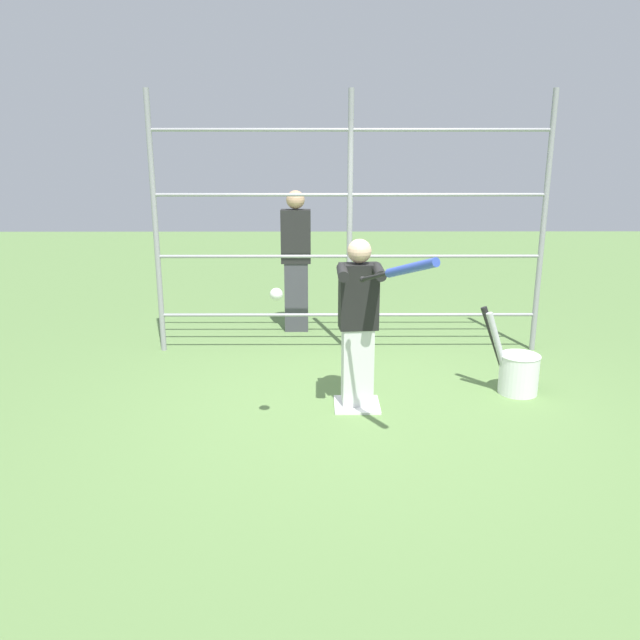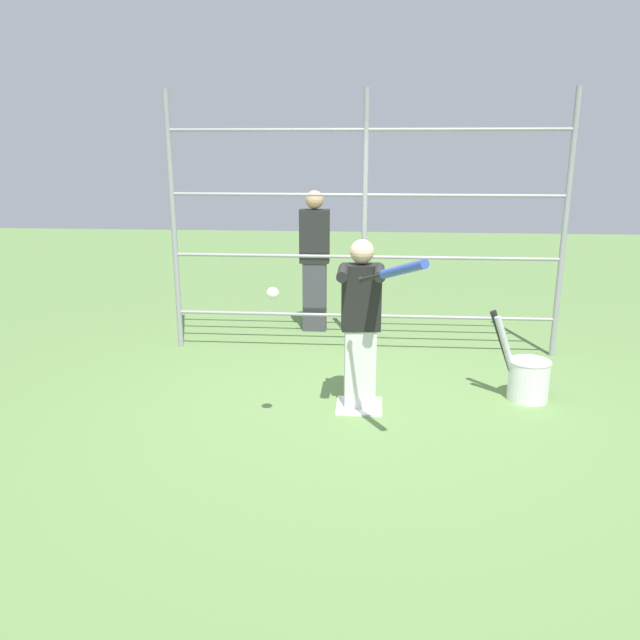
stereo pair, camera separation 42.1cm
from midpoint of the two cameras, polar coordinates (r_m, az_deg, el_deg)
The scene contains 8 objects.
ground_plane at distance 5.59m, azimuth 5.78°, elevation -7.96°, with size 24.00×24.00×0.00m, color #608447.
home_plate at distance 5.59m, azimuth 5.78°, elevation -7.87°, with size 0.40×0.40×0.02m.
fence_backstop at distance 6.78m, azimuth 5.88°, elevation 8.51°, with size 4.25×0.06×2.81m.
batter at distance 5.31m, azimuth 6.01°, elevation -0.03°, with size 0.38×0.52×1.49m.
baseball_bat_swinging at distance 4.36m, azimuth 9.85°, elevation 4.43°, with size 0.48×0.82×0.33m.
softball_in_flight at distance 4.69m, azimuth -1.80°, elevation 2.42°, with size 0.10×0.10×0.10m.
bat_bucket at distance 6.02m, azimuth 20.29°, elevation -4.96°, with size 0.56×0.37×0.81m.
bystander_behind_fence at distance 7.66m, azimuth 1.08°, elevation 5.58°, with size 0.36×0.22×1.73m.
Camera 2 is at (-0.07, 5.13, 2.22)m, focal length 35.00 mm.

